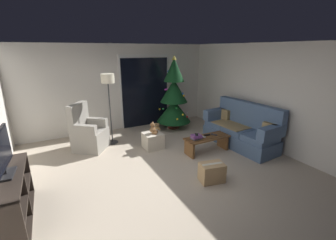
# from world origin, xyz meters

# --- Properties ---
(ground_plane) EXTENTS (7.00, 7.00, 0.00)m
(ground_plane) POSITION_xyz_m (0.00, 0.00, 0.00)
(ground_plane) COLOR #B2A38E
(wall_back) EXTENTS (5.72, 0.12, 2.50)m
(wall_back) POSITION_xyz_m (0.00, 3.06, 1.25)
(wall_back) COLOR silver
(wall_back) RESTS_ON ground
(wall_right) EXTENTS (0.12, 6.00, 2.50)m
(wall_right) POSITION_xyz_m (2.86, 0.00, 1.25)
(wall_right) COLOR silver
(wall_right) RESTS_ON ground
(patio_door_frame) EXTENTS (1.60, 0.02, 2.20)m
(patio_door_frame) POSITION_xyz_m (0.81, 2.99, 1.10)
(patio_door_frame) COLOR silver
(patio_door_frame) RESTS_ON ground
(patio_door_glass) EXTENTS (1.50, 0.02, 2.10)m
(patio_door_glass) POSITION_xyz_m (0.81, 2.97, 1.05)
(patio_door_glass) COLOR black
(patio_door_glass) RESTS_ON ground
(couch) EXTENTS (0.90, 1.98, 1.08)m
(couch) POSITION_xyz_m (2.32, 0.36, 0.40)
(couch) COLOR slate
(couch) RESTS_ON ground
(coffee_table) EXTENTS (1.10, 0.40, 0.38)m
(coffee_table) POSITION_xyz_m (1.29, 0.42, 0.26)
(coffee_table) COLOR brown
(coffee_table) RESTS_ON ground
(remote_graphite) EXTENTS (0.10, 0.16, 0.02)m
(remote_graphite) POSITION_xyz_m (1.51, 0.44, 0.39)
(remote_graphite) COLOR #333338
(remote_graphite) RESTS_ON coffee_table
(remote_black) EXTENTS (0.16, 0.06, 0.02)m
(remote_black) POSITION_xyz_m (1.34, 0.50, 0.39)
(remote_black) COLOR black
(remote_black) RESTS_ON coffee_table
(remote_white) EXTENTS (0.10, 0.16, 0.02)m
(remote_white) POSITION_xyz_m (1.19, 0.47, 0.39)
(remote_white) COLOR silver
(remote_white) RESTS_ON coffee_table
(book_stack) EXTENTS (0.25, 0.20, 0.11)m
(book_stack) POSITION_xyz_m (0.98, 0.42, 0.43)
(book_stack) COLOR #4C4C51
(book_stack) RESTS_ON coffee_table
(cell_phone) EXTENTS (0.14, 0.16, 0.01)m
(cell_phone) POSITION_xyz_m (0.99, 0.43, 0.49)
(cell_phone) COLOR black
(cell_phone) RESTS_ON book_stack
(christmas_tree) EXTENTS (1.03, 1.03, 2.17)m
(christmas_tree) POSITION_xyz_m (1.44, 2.29, 0.96)
(christmas_tree) COLOR #4C1E19
(christmas_tree) RESTS_ON ground
(armchair) EXTENTS (0.96, 0.96, 1.13)m
(armchair) POSITION_xyz_m (-1.14, 1.91, 0.40)
(armchair) COLOR gray
(armchair) RESTS_ON ground
(floor_lamp) EXTENTS (0.32, 0.32, 1.78)m
(floor_lamp) POSITION_xyz_m (-0.55, 2.01, 1.51)
(floor_lamp) COLOR #2D2D30
(floor_lamp) RESTS_ON ground
(media_shelf) EXTENTS (0.40, 1.40, 0.74)m
(media_shelf) POSITION_xyz_m (-2.53, -0.21, 0.35)
(media_shelf) COLOR black
(media_shelf) RESTS_ON ground
(television) EXTENTS (0.23, 0.84, 0.61)m
(television) POSITION_xyz_m (-2.50, -0.15, 1.05)
(television) COLOR black
(television) RESTS_ON media_shelf
(ottoman) EXTENTS (0.44, 0.44, 0.38)m
(ottoman) POSITION_xyz_m (0.25, 1.23, 0.19)
(ottoman) COLOR beige
(ottoman) RESTS_ON ground
(teddy_bear_chestnut) EXTENTS (0.22, 0.21, 0.29)m
(teddy_bear_chestnut) POSITION_xyz_m (0.26, 1.22, 0.50)
(teddy_bear_chestnut) COLOR brown
(teddy_bear_chestnut) RESTS_ON ottoman
(teddy_bear_honey_by_tree) EXTENTS (0.21, 0.21, 0.29)m
(teddy_bear_honey_by_tree) POSITION_xyz_m (0.81, 2.16, 0.12)
(teddy_bear_honey_by_tree) COLOR tan
(teddy_bear_honey_by_tree) RESTS_ON ground
(cardboard_box_taped_mid_floor) EXTENTS (0.49, 0.38, 0.35)m
(cardboard_box_taped_mid_floor) POSITION_xyz_m (0.61, -0.63, 0.17)
(cardboard_box_taped_mid_floor) COLOR tan
(cardboard_box_taped_mid_floor) RESTS_ON ground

